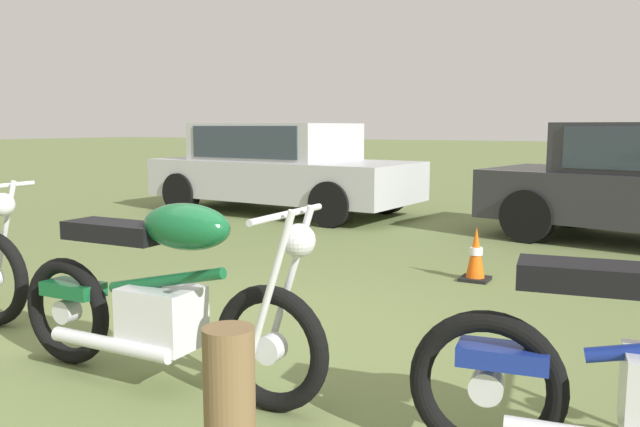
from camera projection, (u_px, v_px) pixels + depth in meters
ground_plane at (190, 359)px, 3.86m from camera, size 120.00×120.00×0.00m
motorcycle_green at (161, 296)px, 3.41m from camera, size 2.03×0.64×1.02m
car_silver at (280, 163)px, 10.32m from camera, size 4.39×2.18×1.43m
traffic_cone at (476, 256)px, 5.81m from camera, size 0.25×0.25×0.49m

